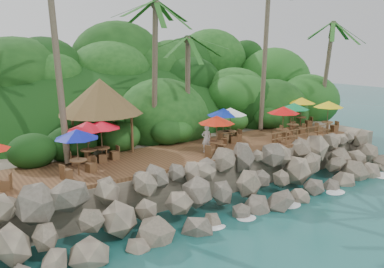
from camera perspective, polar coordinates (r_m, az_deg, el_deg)
ground at (r=21.64m, az=9.19°, el=-11.71°), size 140.00×140.00×0.00m
land_base at (r=34.06m, az=-9.54°, el=-0.85°), size 32.00×25.20×2.10m
jungle_hill at (r=41.07m, az=-13.92°, el=-0.27°), size 44.80×28.00×15.40m
seawall at (r=22.59m, az=5.78°, el=-7.41°), size 29.00×4.00×2.30m
terrace at (r=25.31m, az=0.00°, el=-2.65°), size 26.00×5.00×0.20m
jungle_foliage at (r=33.44m, az=-8.75°, el=-2.93°), size 44.00×16.00×12.00m
foam_line at (r=21.83m, az=8.65°, el=-11.38°), size 25.20×0.80×0.06m
palapa at (r=25.23m, az=-13.06°, el=5.29°), size 5.24×5.24×4.60m
dining_clusters at (r=25.47m, az=2.74°, el=2.33°), size 25.85×5.19×2.44m
railing at (r=28.55m, az=15.65°, el=0.08°), size 6.10×0.10×1.00m
waiter at (r=24.80m, az=2.07°, el=-0.70°), size 0.70×0.53×1.71m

